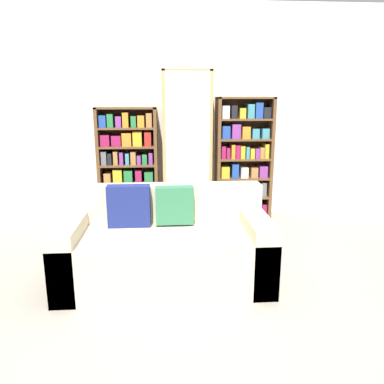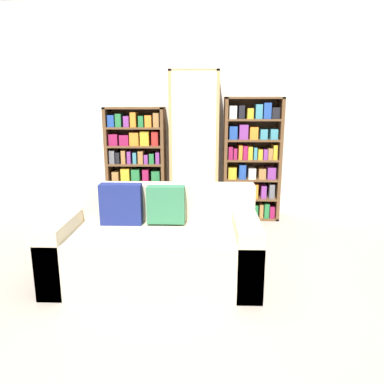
{
  "view_description": "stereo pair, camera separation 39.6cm",
  "coord_description": "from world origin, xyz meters",
  "px_view_note": "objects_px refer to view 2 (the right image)",
  "views": [
    {
      "loc": [
        -0.23,
        -2.43,
        1.51
      ],
      "look_at": [
        0.05,
        1.41,
        0.56
      ],
      "focal_mm": 35.0,
      "sensor_mm": 36.0,
      "label": 1
    },
    {
      "loc": [
        0.17,
        -2.44,
        1.51
      ],
      "look_at": [
        0.05,
        1.41,
        0.56
      ],
      "focal_mm": 35.0,
      "sensor_mm": 36.0,
      "label": 2
    }
  ],
  "objects_px": {
    "bookshelf_left": "(136,164)",
    "wine_bottle": "(242,220)",
    "display_cabinet": "(194,147)",
    "couch": "(155,246)",
    "bookshelf_right": "(251,161)"
  },
  "relations": [
    {
      "from": "bookshelf_left",
      "to": "wine_bottle",
      "type": "distance_m",
      "value": 1.54
    },
    {
      "from": "wine_bottle",
      "to": "bookshelf_left",
      "type": "bearing_deg",
      "value": 157.94
    },
    {
      "from": "display_cabinet",
      "to": "wine_bottle",
      "type": "relative_size",
      "value": 5.5
    },
    {
      "from": "bookshelf_left",
      "to": "wine_bottle",
      "type": "xyz_separation_m",
      "value": [
        1.33,
        -0.54,
        -0.57
      ]
    },
    {
      "from": "display_cabinet",
      "to": "couch",
      "type": "bearing_deg",
      "value": -99.53
    },
    {
      "from": "couch",
      "to": "bookshelf_right",
      "type": "distance_m",
      "value": 2.1
    },
    {
      "from": "couch",
      "to": "bookshelf_left",
      "type": "relative_size",
      "value": 1.21
    },
    {
      "from": "couch",
      "to": "display_cabinet",
      "type": "relative_size",
      "value": 0.93
    },
    {
      "from": "bookshelf_right",
      "to": "wine_bottle",
      "type": "relative_size",
      "value": 4.56
    },
    {
      "from": "bookshelf_left",
      "to": "display_cabinet",
      "type": "relative_size",
      "value": 0.76
    },
    {
      "from": "couch",
      "to": "bookshelf_right",
      "type": "height_order",
      "value": "bookshelf_right"
    },
    {
      "from": "bookshelf_right",
      "to": "couch",
      "type": "bearing_deg",
      "value": -120.13
    },
    {
      "from": "bookshelf_left",
      "to": "wine_bottle",
      "type": "height_order",
      "value": "bookshelf_left"
    },
    {
      "from": "bookshelf_right",
      "to": "wine_bottle",
      "type": "bearing_deg",
      "value": -106.05
    },
    {
      "from": "bookshelf_left",
      "to": "display_cabinet",
      "type": "height_order",
      "value": "display_cabinet"
    }
  ]
}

